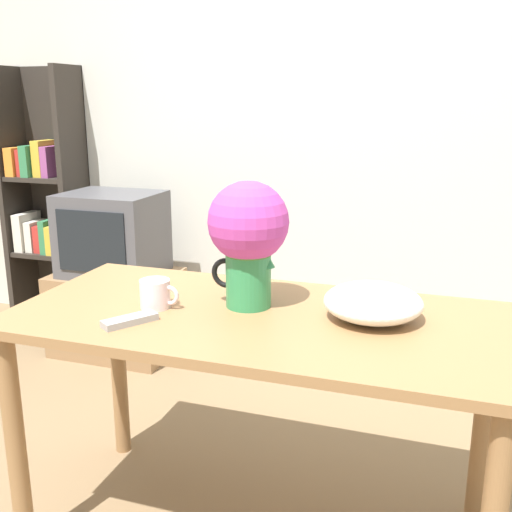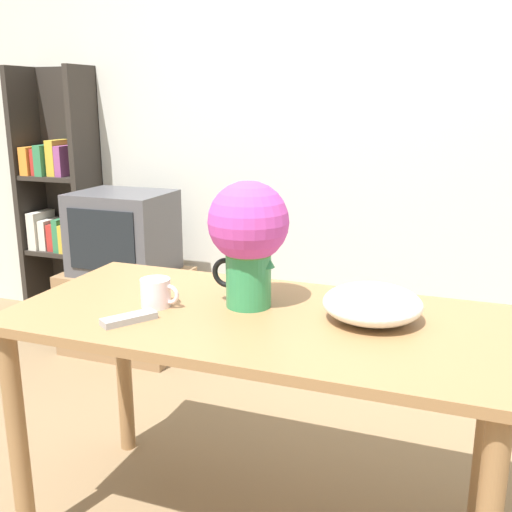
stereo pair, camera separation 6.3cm
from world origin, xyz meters
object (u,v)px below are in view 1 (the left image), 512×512
at_px(white_bowl, 373,302).
at_px(tv_set, 113,234).
at_px(coffee_mug, 156,294).
at_px(flower_vase, 248,234).

height_order(white_bowl, tv_set, tv_set).
relative_size(coffee_mug, white_bowl, 0.44).
relative_size(coffee_mug, tv_set, 0.25).
height_order(flower_vase, tv_set, flower_vase).
xyz_separation_m(coffee_mug, tv_set, (-0.91, 1.22, -0.14)).
xyz_separation_m(flower_vase, tv_set, (-1.18, 1.12, -0.32)).
xyz_separation_m(flower_vase, coffee_mug, (-0.26, -0.10, -0.18)).
distance_m(white_bowl, tv_set, 1.92).
relative_size(white_bowl, tv_set, 0.56).
height_order(coffee_mug, tv_set, tv_set).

